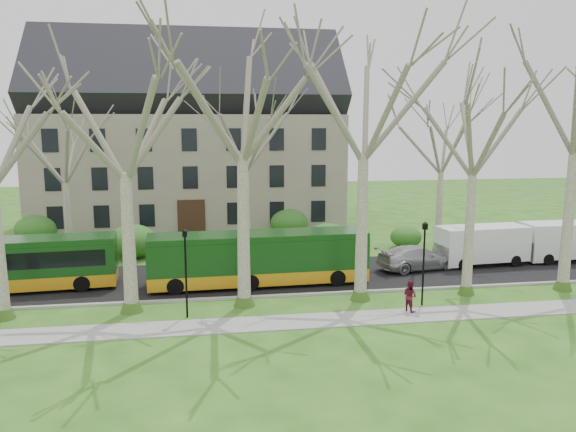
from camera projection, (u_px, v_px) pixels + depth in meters
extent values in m
plane|color=#295B1A|center=(305.00, 305.00, 29.15)|extent=(120.00, 120.00, 0.00)
cube|color=gray|center=(314.00, 321.00, 26.71)|extent=(70.00, 2.00, 0.06)
cube|color=black|center=(288.00, 276.00, 34.51)|extent=(80.00, 8.00, 0.06)
cube|color=#A5A39E|center=(300.00, 295.00, 30.60)|extent=(80.00, 0.25, 0.14)
cube|color=gray|center=(191.00, 171.00, 50.80)|extent=(26.00, 12.00, 10.00)
cylinder|color=black|center=(186.00, 278.00, 26.94)|extent=(0.10, 0.10, 4.00)
cube|color=black|center=(185.00, 234.00, 26.58)|extent=(0.22, 0.22, 0.30)
cylinder|color=black|center=(423.00, 268.00, 28.77)|extent=(0.10, 0.10, 4.00)
cube|color=black|center=(425.00, 227.00, 28.41)|extent=(0.22, 0.22, 0.30)
ellipsoid|color=#1C6425|center=(42.00, 247.00, 38.24)|extent=(2.60, 2.60, 2.00)
ellipsoid|color=#1C6425|center=(133.00, 244.00, 39.16)|extent=(2.60, 2.60, 2.00)
ellipsoid|color=#1C6425|center=(328.00, 237.00, 41.29)|extent=(2.60, 2.60, 2.00)
ellipsoid|color=#1C6425|center=(406.00, 235.00, 42.21)|extent=(2.60, 2.60, 2.00)
ellipsoid|color=#1C6425|center=(36.00, 231.00, 43.78)|extent=(2.60, 2.60, 2.00)
ellipsoid|color=#1C6425|center=(289.00, 224.00, 46.84)|extent=(2.60, 2.60, 2.00)
imported|color=#AAAAAF|center=(417.00, 258.00, 35.86)|extent=(5.59, 3.14, 1.53)
imported|color=maroon|center=(410.00, 296.00, 27.91)|extent=(0.87, 0.94, 1.56)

